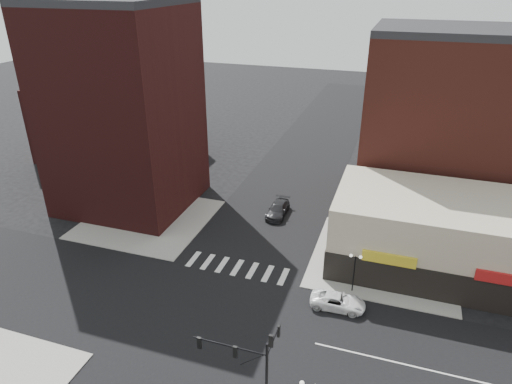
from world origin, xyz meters
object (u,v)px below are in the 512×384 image
(traffic_signal, at_px, (255,360))
(white_suv, at_px, (338,301))
(dark_sedan_north, at_px, (278,209))
(street_lamp_ne, at_px, (355,264))

(traffic_signal, xyz_separation_m, white_suv, (3.79, 13.03, -4.26))
(traffic_signal, distance_m, dark_sedan_north, 29.69)
(street_lamp_ne, xyz_separation_m, white_suv, (-0.97, -2.80, -2.58))
(white_suv, bearing_deg, street_lamp_ne, -21.24)
(dark_sedan_north, bearing_deg, traffic_signal, -77.93)
(traffic_signal, height_order, dark_sedan_north, traffic_signal)
(street_lamp_ne, distance_m, dark_sedan_north, 17.24)
(street_lamp_ne, height_order, dark_sedan_north, street_lamp_ne)
(traffic_signal, bearing_deg, dark_sedan_north, 102.68)
(white_suv, relative_size, dark_sedan_north, 0.93)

